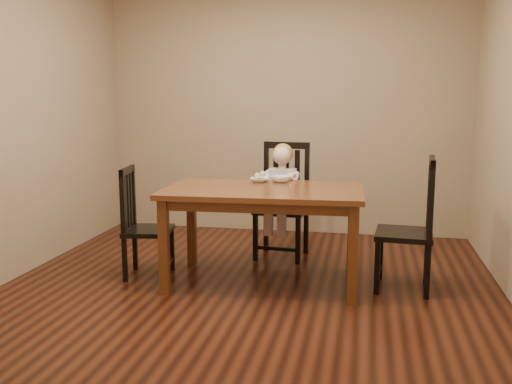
% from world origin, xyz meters
% --- Properties ---
extents(room, '(4.01, 4.01, 2.71)m').
position_xyz_m(room, '(0.00, 0.00, 1.35)').
color(room, '#451C0E').
rests_on(room, ground).
extents(dining_table, '(1.62, 1.01, 0.79)m').
position_xyz_m(dining_table, '(0.09, 0.15, 0.70)').
color(dining_table, '#522E13').
rests_on(dining_table, room).
extents(chair_child, '(0.51, 0.49, 1.09)m').
position_xyz_m(chair_child, '(0.13, 0.99, 0.52)').
color(chair_child, black).
rests_on(chair_child, room).
extents(chair_left, '(0.45, 0.46, 0.94)m').
position_xyz_m(chair_left, '(-0.95, 0.13, 0.45)').
color(chair_left, black).
rests_on(chair_left, room).
extents(chair_right, '(0.47, 0.49, 1.06)m').
position_xyz_m(chair_right, '(1.27, 0.21, 0.51)').
color(chair_right, black).
rests_on(chair_right, room).
extents(toddler, '(0.36, 0.44, 0.56)m').
position_xyz_m(toddler, '(0.12, 0.94, 0.67)').
color(toddler, white).
rests_on(toddler, chair_child).
extents(bowl_peas, '(0.17, 0.17, 0.04)m').
position_xyz_m(bowl_peas, '(-0.00, 0.45, 0.81)').
color(bowl_peas, white).
rests_on(bowl_peas, dining_table).
extents(bowl_veg, '(0.23, 0.23, 0.05)m').
position_xyz_m(bowl_veg, '(0.18, 0.49, 0.82)').
color(bowl_veg, white).
rests_on(bowl_veg, dining_table).
extents(fork, '(0.09, 0.11, 0.05)m').
position_xyz_m(fork, '(-0.04, 0.43, 0.84)').
color(fork, silver).
rests_on(fork, bowl_peas).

